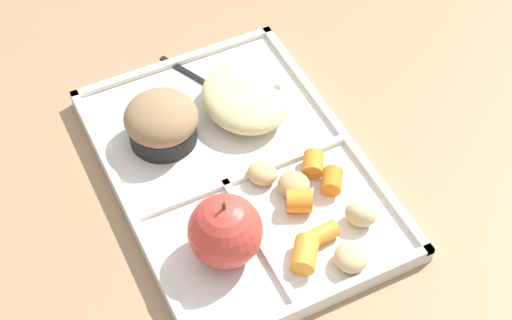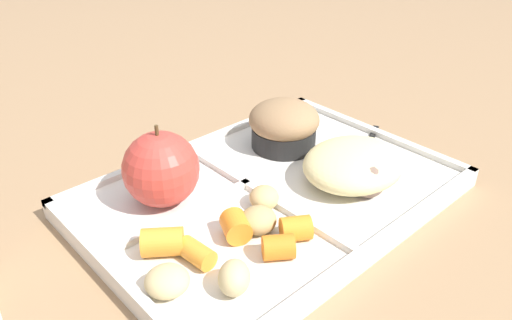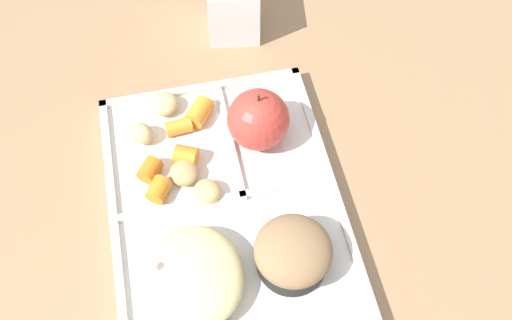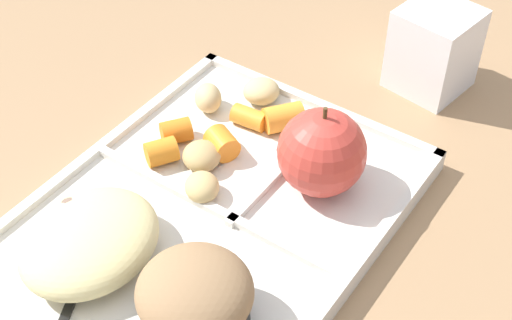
{
  "view_description": "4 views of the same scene",
  "coord_description": "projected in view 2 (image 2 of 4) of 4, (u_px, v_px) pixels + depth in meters",
  "views": [
    {
      "loc": [
        -0.51,
        0.23,
        0.71
      ],
      "look_at": [
        -0.04,
        -0.0,
        0.07
      ],
      "focal_mm": 56.33,
      "sensor_mm": 36.0,
      "label": 1
    },
    {
      "loc": [
        -0.3,
        -0.31,
        0.31
      ],
      "look_at": [
        -0.0,
        0.02,
        0.04
      ],
      "focal_mm": 35.0,
      "sensor_mm": 36.0,
      "label": 2
    },
    {
      "loc": [
        0.29,
        -0.03,
        0.6
      ],
      "look_at": [
        -0.03,
        0.04,
        0.06
      ],
      "focal_mm": 39.84,
      "sensor_mm": 36.0,
      "label": 3
    },
    {
      "loc": [
        0.3,
        0.27,
        0.47
      ],
      "look_at": [
        -0.04,
        0.03,
        0.07
      ],
      "focal_mm": 51.57,
      "sensor_mm": 36.0,
      "label": 4
    }
  ],
  "objects": [
    {
      "name": "carrot_slice_large",
      "position": [
        236.0,
        226.0,
        0.45
      ],
      "size": [
        0.03,
        0.03,
        0.02
      ],
      "primitive_type": "cylinder",
      "rotation": [
        0.0,
        1.57,
        1.13
      ],
      "color": "orange",
      "rests_on": "lunch_tray"
    },
    {
      "name": "carrot_slice_near_corner",
      "position": [
        296.0,
        229.0,
        0.45
      ],
      "size": [
        0.04,
        0.03,
        0.02
      ],
      "primitive_type": "cylinder",
      "rotation": [
        0.0,
        1.57,
        5.72
      ],
      "color": "orange",
      "rests_on": "lunch_tray"
    },
    {
      "name": "carrot_slice_edge",
      "position": [
        278.0,
        247.0,
        0.43
      ],
      "size": [
        0.03,
        0.03,
        0.02
      ],
      "primitive_type": "cylinder",
      "rotation": [
        0.0,
        1.57,
        5.66
      ],
      "color": "orange",
      "rests_on": "lunch_tray"
    },
    {
      "name": "potato_chunk_wedge",
      "position": [
        258.0,
        220.0,
        0.46
      ],
      "size": [
        0.05,
        0.05,
        0.02
      ],
      "primitive_type": "ellipsoid",
      "rotation": [
        0.0,
        0.0,
        0.62
      ],
      "color": "tan",
      "rests_on": "lunch_tray"
    },
    {
      "name": "meatball_front",
      "position": [
        354.0,
        172.0,
        0.52
      ],
      "size": [
        0.03,
        0.03,
        0.03
      ],
      "primitive_type": "sphere",
      "color": "brown",
      "rests_on": "lunch_tray"
    },
    {
      "name": "potato_chunk_browned",
      "position": [
        167.0,
        281.0,
        0.39
      ],
      "size": [
        0.05,
        0.05,
        0.02
      ],
      "primitive_type": "ellipsoid",
      "rotation": [
        0.0,
        0.0,
        1.04
      ],
      "color": "tan",
      "rests_on": "lunch_tray"
    },
    {
      "name": "plastic_fork",
      "position": [
        362.0,
        160.0,
        0.57
      ],
      "size": [
        0.15,
        0.08,
        0.0
      ],
      "color": "black",
      "rests_on": "lunch_tray"
    },
    {
      "name": "meatball_side",
      "position": [
        356.0,
        178.0,
        0.51
      ],
      "size": [
        0.03,
        0.03,
        0.03
      ],
      "primitive_type": "sphere",
      "color": "brown",
      "rests_on": "lunch_tray"
    },
    {
      "name": "carrot_slice_diagonal",
      "position": [
        163.0,
        242.0,
        0.43
      ],
      "size": [
        0.04,
        0.04,
        0.03
      ],
      "primitive_type": "cylinder",
      "rotation": [
        0.0,
        1.57,
        5.63
      ],
      "color": "orange",
      "rests_on": "lunch_tray"
    },
    {
      "name": "bran_muffin",
      "position": [
        284.0,
        125.0,
        0.59
      ],
      "size": [
        0.08,
        0.08,
        0.06
      ],
      "color": "black",
      "rests_on": "lunch_tray"
    },
    {
      "name": "potato_chunk_large",
      "position": [
        234.0,
        278.0,
        0.39
      ],
      "size": [
        0.04,
        0.04,
        0.03
      ],
      "primitive_type": "ellipsoid",
      "rotation": [
        0.0,
        0.0,
        3.92
      ],
      "color": "tan",
      "rests_on": "lunch_tray"
    },
    {
      "name": "meatball_back",
      "position": [
        368.0,
        180.0,
        0.5
      ],
      "size": [
        0.04,
        0.04,
        0.04
      ],
      "primitive_type": "sphere",
      "color": "#755B4C",
      "rests_on": "lunch_tray"
    },
    {
      "name": "green_apple",
      "position": [
        161.0,
        169.0,
        0.48
      ],
      "size": [
        0.08,
        0.08,
        0.09
      ],
      "color": "#C63D33",
      "rests_on": "lunch_tray"
    },
    {
      "name": "egg_noodle_pile",
      "position": [
        353.0,
        164.0,
        0.53
      ],
      "size": [
        0.12,
        0.1,
        0.04
      ],
      "primitive_type": "ellipsoid",
      "color": "beige",
      "rests_on": "lunch_tray"
    },
    {
      "name": "lunch_tray",
      "position": [
        270.0,
        195.0,
        0.52
      ],
      "size": [
        0.38,
        0.27,
        0.02
      ],
      "color": "silver",
      "rests_on": "ground"
    },
    {
      "name": "meatball_center",
      "position": [
        338.0,
        168.0,
        0.52
      ],
      "size": [
        0.04,
        0.04,
        0.04
      ],
      "primitive_type": "sphere",
      "color": "#755B4C",
      "rests_on": "lunch_tray"
    },
    {
      "name": "ground",
      "position": [
        270.0,
        201.0,
        0.53
      ],
      "size": [
        6.0,
        6.0,
        0.0
      ],
      "primitive_type": "plane",
      "color": "#997551"
    },
    {
      "name": "potato_chunk_small",
      "position": [
        264.0,
        197.0,
        0.49
      ],
      "size": [
        0.04,
        0.04,
        0.02
      ],
      "primitive_type": "ellipsoid",
      "rotation": [
        0.0,
        0.0,
        2.34
      ],
      "color": "tan",
      "rests_on": "lunch_tray"
    },
    {
      "name": "carrot_slice_back",
      "position": [
        197.0,
        253.0,
        0.42
      ],
      "size": [
        0.02,
        0.03,
        0.02
      ],
      "primitive_type": "cylinder",
      "rotation": [
        0.0,
        1.57,
        1.66
      ],
      "color": "orange",
      "rests_on": "lunch_tray"
    }
  ]
}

